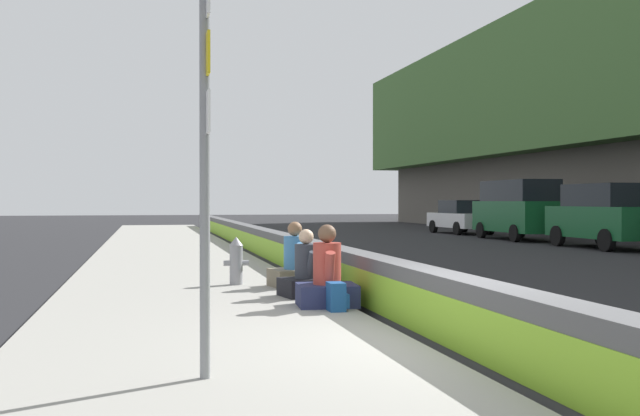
% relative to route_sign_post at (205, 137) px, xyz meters
% --- Properties ---
extents(ground_plane, '(160.00, 160.00, 0.00)m').
position_rel_route_sign_post_xyz_m(ground_plane, '(1.03, -2.86, -2.23)').
color(ground_plane, '#232326').
rests_on(ground_plane, ground).
extents(sidewalk_strip, '(80.00, 4.40, 0.14)m').
position_rel_route_sign_post_xyz_m(sidewalk_strip, '(1.03, -0.21, -2.16)').
color(sidewalk_strip, gray).
rests_on(sidewalk_strip, ground_plane).
extents(jersey_barrier, '(76.00, 0.45, 0.85)m').
position_rel_route_sign_post_xyz_m(jersey_barrier, '(1.03, -2.85, -1.81)').
color(jersey_barrier, '#545456').
rests_on(jersey_barrier, ground_plane).
extents(route_sign_post, '(0.44, 0.09, 3.60)m').
position_rel_route_sign_post_xyz_m(route_sign_post, '(0.00, 0.00, 0.00)').
color(route_sign_post, gray).
rests_on(route_sign_post, sidewalk_strip).
extents(fire_hydrant, '(0.26, 0.46, 0.88)m').
position_rel_route_sign_post_xyz_m(fire_hydrant, '(7.05, -1.10, -1.65)').
color(fire_hydrant, gray).
rests_on(fire_hydrant, sidewalk_strip).
extents(seated_person_foreground, '(0.80, 0.91, 1.20)m').
position_rel_route_sign_post_xyz_m(seated_person_foreground, '(3.99, -2.07, -1.72)').
color(seated_person_foreground, '#23284C').
rests_on(seated_person_foreground, sidewalk_strip).
extents(seated_person_middle, '(0.80, 0.89, 1.08)m').
position_rel_route_sign_post_xyz_m(seated_person_middle, '(5.15, -2.01, -1.75)').
color(seated_person_middle, black).
rests_on(seated_person_middle, sidewalk_strip).
extents(seated_person_rear, '(0.84, 0.95, 1.17)m').
position_rel_route_sign_post_xyz_m(seated_person_rear, '(6.51, -2.10, -1.73)').
color(seated_person_rear, '#706651').
rests_on(seated_person_rear, sidewalk_strip).
extents(backpack, '(0.32, 0.28, 0.40)m').
position_rel_route_sign_post_xyz_m(backpack, '(3.50, -2.09, -1.90)').
color(backpack, navy).
rests_on(backpack, sidewalk_strip).
extents(parked_car_fourth, '(4.85, 2.16, 2.28)m').
position_rel_route_sign_post_xyz_m(parked_car_fourth, '(16.31, -15.18, -1.05)').
color(parked_car_fourth, '#145128').
rests_on(parked_car_fourth, ground_plane).
extents(parked_car_midline, '(5.15, 2.21, 2.56)m').
position_rel_route_sign_post_xyz_m(parked_car_midline, '(22.20, -15.02, -0.88)').
color(parked_car_midline, '#145128').
rests_on(parked_car_midline, ground_plane).
extents(parked_car_far, '(4.55, 2.05, 1.71)m').
position_rel_route_sign_post_xyz_m(parked_car_far, '(28.19, -15.08, -1.37)').
color(parked_car_far, silver).
rests_on(parked_car_far, ground_plane).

